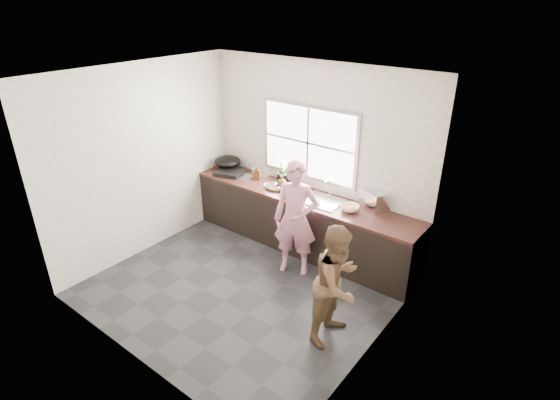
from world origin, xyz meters
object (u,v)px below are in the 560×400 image
Objects in this scene: bottle_brown_tall at (258,172)px; woman at (295,222)px; bowl_held at (315,203)px; bottle_brown_short at (282,182)px; bowl_crabs at (350,208)px; pot_lid_left at (244,177)px; person_side at (337,284)px; bowl_mince at (286,189)px; dish_rack at (374,200)px; cutting_board at (277,187)px; bottle_green at (282,171)px; burner at (230,172)px; glass_jar at (254,171)px; pot_lid_right at (263,175)px; plate_food at (270,185)px; wok at (227,161)px; black_pot at (285,178)px.

woman is at bearing -27.99° from bottle_brown_tall.
bowl_held is 1.02× the size of bottle_brown_short.
bowl_crabs is 0.70× the size of pot_lid_left.
bowl_mince is at bearing 53.15° from person_side.
dish_rack is at bearing 4.59° from bottle_brown_tall.
bottle_green is at bearing 112.24° from cutting_board.
bottle_green is 0.81× the size of burner.
bottle_brown_short reaches higher than glass_jar.
woman is 8.07× the size of bowl_held.
bowl_held is (-1.05, 1.15, 0.20)m from person_side.
burner is at bearing 139.42° from woman.
bowl_held reaches higher than pot_lid_right.
bowl_held is at bearing 60.75° from woman.
plate_food is 0.82m from burner.
bowl_mince is 1.11m from burner.
pot_lid_left is at bearing 174.47° from bowl_held.
plate_food is at bearing -5.71° from wok.
bowl_crabs is 0.48m from bowl_held.
bottle_brown_short is 0.50× the size of dish_rack.
black_pot is 0.64m from glass_jar.
plate_food is at bearing -147.13° from dish_rack.
bottle_brown_tall is (-1.18, 0.63, 0.22)m from woman.
woman is at bearing 56.40° from person_side.
woman reaches higher than person_side.
dish_rack is (1.40, 0.20, 0.04)m from bottle_brown_short.
person_side reaches higher than pot_lid_right.
person_side is at bearing -31.45° from glass_jar.
dish_rack reaches higher than plate_food.
bottle_brown_short is (0.05, 0.04, 0.07)m from cutting_board.
plate_food is 1.60m from dish_rack.
black_pot reaches higher than pot_lid_left.
bottle_green is 0.92× the size of dish_rack.
wok is at bearing 177.78° from bottle_brown_short.
cutting_board is 0.30m from bottle_green.
burner is 0.54m from pot_lid_right.
burner is (-0.99, -0.07, -0.06)m from bottle_brown_short.
bottle_brown_short is 0.45× the size of burner.
pot_lid_right is at bearing 152.77° from cutting_board.
bottle_brown_tall reaches higher than pot_lid_right.
glass_jar is at bearing 160.93° from cutting_board.
plate_food is 0.55m from pot_lid_left.
bowl_mince is at bearing -26.43° from bottle_brown_short.
bottle_brown_tall is 0.65m from wok.
bowl_held reaches higher than plate_food.
dish_rack is at bearing 6.48° from pot_lid_left.
bowl_mince is at bearing -21.73° from pot_lid_right.
person_side is at bearing -57.81° from woman.
person_side is 2.38m from black_pot.
bottle_green is 1.56m from dish_rack.
plate_food is (-0.85, 0.53, 0.12)m from woman.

